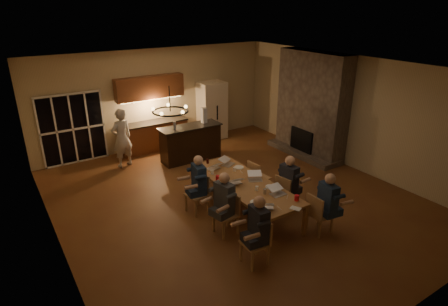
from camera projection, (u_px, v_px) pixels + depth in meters
floor at (234, 199)px, 9.28m from camera, size 9.00×9.00×0.00m
back_wall at (156, 99)px, 12.19m from camera, size 8.00×0.04×3.20m
left_wall at (48, 180)px, 6.65m from camera, size 0.04×9.00×3.20m
right_wall at (350, 112)px, 10.70m from camera, size 0.04×9.00×3.20m
ceiling at (235, 67)px, 8.07m from camera, size 8.00×9.00×0.04m
french_doors at (73, 129)px, 11.00m from camera, size 1.86×0.08×2.10m
fireplace at (312, 105)px, 11.48m from camera, size 0.58×2.50×3.20m
kitchenette at (152, 114)px, 11.94m from camera, size 2.24×0.68×2.40m
refrigerator at (212, 110)px, 13.09m from camera, size 0.90×0.68×2.00m
dining_table at (244, 197)px, 8.58m from camera, size 1.10×3.04×0.75m
bar_island at (191, 143)px, 11.39m from camera, size 1.90×0.70×1.08m
chair_left_near at (255, 243)px, 6.84m from camera, size 0.45×0.45×0.89m
chair_left_mid at (226, 215)px, 7.74m from camera, size 0.46×0.46×0.89m
chair_left_far at (197, 194)px, 8.56m from camera, size 0.51×0.51×0.89m
chair_right_near at (320, 213)px, 7.79m from camera, size 0.45×0.45×0.89m
chair_right_mid at (288, 192)px, 8.64m from camera, size 0.51×0.51×0.89m
chair_right_far at (259, 177)px, 9.38m from camera, size 0.48×0.48×0.89m
person_left_near at (258, 230)px, 6.79m from camera, size 0.66×0.66×1.38m
person_right_near at (327, 204)px, 7.64m from camera, size 0.68×0.68×1.38m
person_left_mid at (224, 203)px, 7.68m from camera, size 0.71×0.71×1.38m
person_right_mid at (288, 184)px, 8.49m from camera, size 0.66×0.66×1.38m
person_left_far at (199, 184)px, 8.51m from camera, size 0.68×0.68×1.38m
standing_person at (122, 138)px, 10.82m from camera, size 0.72×0.55×1.74m
chandelier at (170, 111)px, 6.56m from camera, size 0.64×0.64×0.03m
laptop_a at (265, 202)px, 7.39m from camera, size 0.42×0.41×0.23m
laptop_b at (278, 190)px, 7.87m from camera, size 0.32×0.28×0.23m
laptop_c at (234, 178)px, 8.37m from camera, size 0.35×0.32×0.23m
laptop_d at (255, 176)px, 8.50m from camera, size 0.41×0.40×0.23m
laptop_e at (213, 164)px, 9.10m from camera, size 0.38×0.35×0.23m
laptop_f at (228, 161)px, 9.31m from camera, size 0.41×0.39×0.23m
mug_front at (257, 188)px, 8.06m from camera, size 0.07×0.07×0.10m
mug_mid at (235, 169)px, 8.98m from camera, size 0.08×0.08×0.10m
mug_back at (212, 172)px, 8.82m from camera, size 0.07×0.07×0.10m
redcup_near at (297, 198)px, 7.65m from camera, size 0.10×0.10×0.12m
redcup_mid at (218, 178)px, 8.52m from camera, size 0.09×0.09×0.12m
can_silver at (265, 191)px, 7.91m from camera, size 0.06×0.06×0.12m
can_cola at (208, 161)px, 9.41m from camera, size 0.06×0.06×0.12m
plate_near at (271, 187)px, 8.21m from camera, size 0.23×0.23×0.02m
plate_left at (256, 202)px, 7.58m from camera, size 0.24×0.24×0.02m
plate_far at (239, 167)px, 9.19m from camera, size 0.24×0.24×0.02m
notepad at (296, 208)px, 7.36m from camera, size 0.22×0.25×0.01m
bar_bottle at (175, 126)px, 10.84m from camera, size 0.08×0.08×0.24m
bar_blender at (204, 115)px, 11.42m from camera, size 0.15×0.15×0.47m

